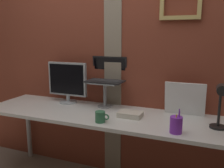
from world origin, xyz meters
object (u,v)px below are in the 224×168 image
Objects in this scene: pen_cup at (176,125)px; laptop at (107,74)px; coffee_mug at (100,117)px; desk_lamp at (220,102)px; monitor at (67,81)px; whiteboard_panel at (185,99)px.

laptop is at bearing 146.92° from pen_cup.
desk_lamp is at bearing 10.44° from coffee_mug.
desk_lamp reaches higher than coffee_mug.
monitor is 1.22m from pen_cup.
whiteboard_panel is (1.15, 0.03, -0.08)m from monitor.
desk_lamp is at bearing -17.29° from laptop.
desk_lamp reaches higher than whiteboard_panel.
desk_lamp is at bearing 29.74° from pen_cup.
laptop is (0.41, 0.07, 0.08)m from monitor.
pen_cup is 0.59m from coffee_mug.
whiteboard_panel is at bearing 1.42° from monitor.
laptop is 0.75m from whiteboard_panel.
laptop reaches higher than desk_lamp.
coffee_mug is at bearing -169.56° from desk_lamp.
laptop is at bearing 162.71° from desk_lamp.
monitor is 1.15m from whiteboard_panel.
coffee_mug is at bearing -144.04° from whiteboard_panel.
monitor is at bearing -178.58° from whiteboard_panel.
laptop is 3.04× the size of coffee_mug.
desk_lamp is 0.36m from pen_cup.
monitor is 1.19× the size of laptop.
monitor reaches higher than coffee_mug.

